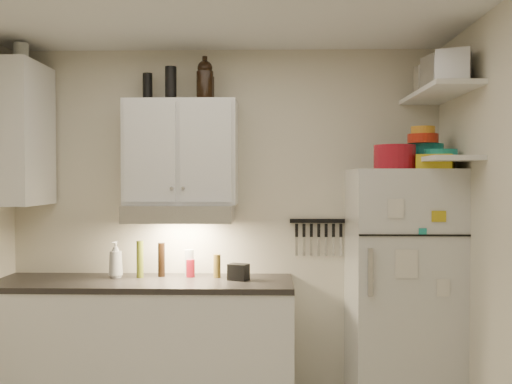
{
  "coord_description": "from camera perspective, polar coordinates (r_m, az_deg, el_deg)",
  "views": [
    {
      "loc": [
        0.34,
        -2.78,
        1.64
      ],
      "look_at": [
        0.25,
        0.9,
        1.55
      ],
      "focal_mm": 40.0,
      "sensor_mm": 36.0,
      "label": 1
    }
  ],
  "objects": [
    {
      "name": "back_wall",
      "position": [
        4.31,
        -3.13,
        -3.13
      ],
      "size": [
        3.2,
        0.02,
        2.6
      ],
      "primitive_type": "cube",
      "color": "beige",
      "rests_on": "ground"
    },
    {
      "name": "base_cabinet",
      "position": [
        4.25,
        -11.14,
        -15.04
      ],
      "size": [
        2.1,
        0.6,
        0.88
      ],
      "primitive_type": "cube",
      "color": "white",
      "rests_on": "floor"
    },
    {
      "name": "countertop",
      "position": [
        4.14,
        -11.17,
        -8.92
      ],
      "size": [
        2.1,
        0.62,
        0.04
      ],
      "primitive_type": "cube",
      "color": "#282422",
      "rests_on": "base_cabinet"
    },
    {
      "name": "upper_cabinet",
      "position": [
        4.17,
        -7.46,
        3.93
      ],
      "size": [
        0.8,
        0.33,
        0.75
      ],
      "primitive_type": "cube",
      "color": "white",
      "rests_on": "back_wall"
    },
    {
      "name": "side_cabinet",
      "position": [
        4.37,
        -22.7,
        5.36
      ],
      "size": [
        0.33,
        0.55,
        1.0
      ],
      "primitive_type": "cube",
      "color": "white",
      "rests_on": "left_wall"
    },
    {
      "name": "range_hood",
      "position": [
        4.11,
        -7.58,
        -2.11
      ],
      "size": [
        0.76,
        0.46,
        0.12
      ],
      "primitive_type": "cube",
      "color": "silver",
      "rests_on": "back_wall"
    },
    {
      "name": "fridge",
      "position": [
        4.12,
        14.35,
        -9.7
      ],
      "size": [
        0.7,
        0.68,
        1.7
      ],
      "primitive_type": "cube",
      "color": "silver",
      "rests_on": "floor"
    },
    {
      "name": "shelf_hi",
      "position": [
        4.0,
        17.73,
        9.38
      ],
      "size": [
        0.3,
        0.95,
        0.03
      ],
      "primitive_type": "cube",
      "color": "white",
      "rests_on": "right_wall"
    },
    {
      "name": "shelf_lo",
      "position": [
        3.96,
        17.69,
        3.07
      ],
      "size": [
        0.3,
        0.95,
        0.03
      ],
      "primitive_type": "cube",
      "color": "white",
      "rests_on": "right_wall"
    },
    {
      "name": "knife_strip",
      "position": [
        4.29,
        6.21,
        -2.89
      ],
      "size": [
        0.42,
        0.02,
        0.03
      ],
      "primitive_type": "cube",
      "color": "black",
      "rests_on": "back_wall"
    },
    {
      "name": "dutch_oven",
      "position": [
        3.89,
        13.68,
        3.42
      ],
      "size": [
        0.29,
        0.29,
        0.16
      ],
      "primitive_type": "cylinder",
      "rotation": [
        0.0,
        0.0,
        -0.05
      ],
      "color": "maroon",
      "rests_on": "fridge"
    },
    {
      "name": "book_stack",
      "position": [
        3.9,
        17.53,
        2.9
      ],
      "size": [
        0.3,
        0.34,
        0.09
      ],
      "primitive_type": "cube",
      "rotation": [
        0.0,
        0.0,
        -0.37
      ],
      "color": "gold",
      "rests_on": "fridge"
    },
    {
      "name": "spice_jar",
      "position": [
        3.97,
        16.14,
        2.91
      ],
      "size": [
        0.07,
        0.07,
        0.1
      ],
      "primitive_type": "cylinder",
      "rotation": [
        0.0,
        0.0,
        0.27
      ],
      "color": "silver",
      "rests_on": "fridge"
    },
    {
      "name": "stock_pot",
      "position": [
        4.24,
        17.38,
        10.52
      ],
      "size": [
        0.34,
        0.34,
        0.2
      ],
      "primitive_type": "cylinder",
      "rotation": [
        0.0,
        0.0,
        0.22
      ],
      "color": "silver",
      "rests_on": "shelf_hi"
    },
    {
      "name": "tin_a",
      "position": [
        3.95,
        18.13,
        11.27
      ],
      "size": [
        0.25,
        0.23,
        0.21
      ],
      "primitive_type": "cube",
      "rotation": [
        0.0,
        0.0,
        0.19
      ],
      "color": "#AAAAAD",
      "rests_on": "shelf_hi"
    },
    {
      "name": "tin_b",
      "position": [
        3.75,
        19.18,
        11.69
      ],
      "size": [
        0.26,
        0.26,
        0.2
      ],
      "primitive_type": "cube",
      "rotation": [
        0.0,
        0.0,
        -0.39
      ],
      "color": "#AAAAAD",
      "rests_on": "shelf_hi"
    },
    {
      "name": "bowl_teal",
      "position": [
        4.13,
        16.49,
        3.92
      ],
      "size": [
        0.26,
        0.26,
        0.1
      ],
      "primitive_type": "cylinder",
      "color": "teal",
      "rests_on": "shelf_lo"
    },
    {
      "name": "bowl_orange",
      "position": [
        4.04,
        16.34,
        5.15
      ],
      "size": [
        0.2,
        0.2,
        0.06
      ],
      "primitive_type": "cylinder",
      "color": "red",
      "rests_on": "bowl_teal"
    },
    {
      "name": "bowl_yellow",
      "position": [
        4.05,
        16.35,
        5.94
      ],
      "size": [
        0.16,
        0.16,
        0.05
      ],
      "primitive_type": "cylinder",
      "color": "orange",
      "rests_on": "bowl_orange"
    },
    {
      "name": "plates",
      "position": [
        3.95,
        17.97,
        3.68
      ],
      "size": [
        0.28,
        0.28,
        0.05
      ],
      "primitive_type": "cylinder",
      "rotation": [
        0.0,
        0.0,
        0.38
      ],
      "color": "teal",
      "rests_on": "shelf_lo"
    },
    {
      "name": "growler_a",
      "position": [
        4.16,
        -5.13,
        11.13
      ],
      "size": [
        0.15,
        0.15,
        0.29
      ],
      "primitive_type": null,
      "rotation": [
        0.0,
        0.0,
        -0.32
      ],
      "color": "black",
      "rests_on": "upper_cabinet"
    },
    {
      "name": "growler_b",
      "position": [
        4.21,
        -4.92,
        10.74
      ],
      "size": [
        0.13,
        0.13,
        0.25
      ],
      "primitive_type": null,
      "rotation": [
        0.0,
        0.0,
        -0.24
      ],
      "color": "black",
      "rests_on": "upper_cabinet"
    },
    {
      "name": "thermos_a",
      "position": [
        4.19,
        -8.51,
        10.7
      ],
      "size": [
        0.11,
        0.11,
        0.24
      ],
      "primitive_type": "cylinder",
      "rotation": [
        0.0,
        0.0,
        0.42
      ],
      "color": "black",
      "rests_on": "upper_cabinet"
    },
    {
      "name": "thermos_b",
      "position": [
        4.3,
        -10.79,
        10.23
      ],
      "size": [
        0.09,
        0.09,
        0.21
      ],
      "primitive_type": "cylinder",
      "rotation": [
        0.0,
        0.0,
        0.24
      ],
      "color": "black",
      "rests_on": "upper_cabinet"
    },
    {
      "name": "side_jar",
      "position": [
        4.44,
        -22.45,
        12.72
      ],
      "size": [
        0.11,
        0.11,
        0.14
      ],
      "primitive_type": "cylinder",
      "rotation": [
        0.0,
        0.0,
        -0.04
      ],
      "color": "silver",
      "rests_on": "side_cabinet"
    },
    {
      "name": "soap_bottle",
      "position": [
        4.27,
        -13.86,
        -6.36
      ],
      "size": [
        0.14,
        0.14,
        0.29
      ],
      "primitive_type": "imported",
      "rotation": [
        0.0,
        0.0,
        -0.28
      ],
      "color": "white",
      "rests_on": "countertop"
    },
    {
      "name": "pepper_mill",
      "position": [
        4.16,
        -3.92,
        -7.39
      ],
      "size": [
        0.06,
        0.06,
        0.17
      ],
      "primitive_type": "cylinder",
      "rotation": [
        0.0,
        0.0,
        0.09
      ],
      "color": "brown",
      "rests_on": "countertop"
    },
    {
      "name": "oil_bottle",
      "position": [
        4.23,
        -11.52,
        -6.6
      ],
      "size": [
        0.06,
        0.06,
        0.27
      ],
      "primitive_type": "cylinder",
      "rotation": [
        0.0,
        0.0,
        0.32
      ],
      "color": "#5A6519",
      "rests_on": "countertop"
    },
    {
      "name": "vinegar_bottle",
      "position": [
        4.25,
        -9.43,
        -6.69
      ],
      "size": [
        0.06,
        0.06,
        0.25
      ],
      "primitive_type": "cylinder",
      "rotation": [
        0.0,
        0.0,
        -0.27
      ],
      "color": "black",
      "rests_on": "countertop"
    },
    {
      "name": "clear_bottle",
      "position": [
        4.22,
        -6.69,
        -7.07
      ],
      "size": [
        0.07,
        0.07,
        0.2
      ],
      "primitive_type": "cylinder",
      "rotation": [
        0.0,
        0.0,
        -0.06
      ],
      "color": "silver",
      "rests_on": "countertop"
    },
    {
      "name": "red_jar",
      "position": [
        4.21,
        -6.57,
        -7.58
      ],
      "size": [
        0.08,
        0.08,
        0.13
      ],
      "primitive_type": "cylinder",
      "rotation": [
        0.0,
        0.0,
        0.4
      ],
      "color": "maroon",
      "rests_on": "countertop"
    },
    {
      "name": "caddy",
      "position": [
        4.06,
        -1.76,
        -8.0
      ],
      "size": [
        0.16,
        0.14,
        0.11
      ],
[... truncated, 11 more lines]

